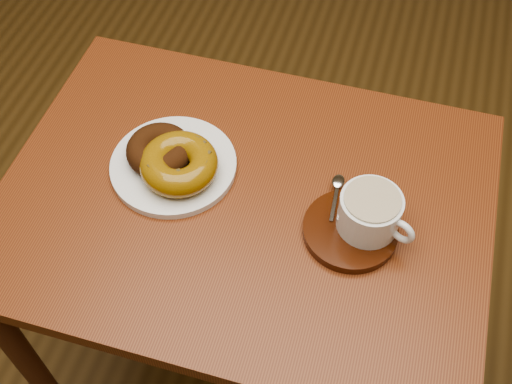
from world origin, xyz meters
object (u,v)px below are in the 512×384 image
(saucer, at_px, (350,230))
(coffee_cup, at_px, (371,212))
(cafe_table, at_px, (245,236))
(donut_plate, at_px, (174,165))

(saucer, height_order, coffee_cup, coffee_cup)
(cafe_table, relative_size, saucer, 5.40)
(donut_plate, relative_size, coffee_cup, 1.74)
(cafe_table, height_order, coffee_cup, coffee_cup)
(coffee_cup, bearing_deg, donut_plate, -161.68)
(cafe_table, xyz_separation_m, saucer, (0.18, -0.02, 0.12))
(donut_plate, bearing_deg, cafe_table, -10.50)
(donut_plate, height_order, coffee_cup, coffee_cup)
(saucer, bearing_deg, coffee_cup, 28.21)
(cafe_table, height_order, saucer, saucer)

